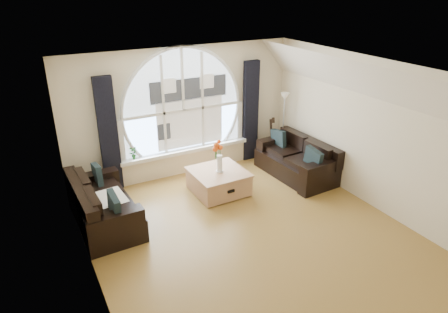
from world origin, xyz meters
TOP-DOWN VIEW (x-y plane):
  - ground at (0.00, 0.00)m, footprint 5.00×5.50m
  - ceiling at (0.00, 0.00)m, footprint 5.00×5.50m
  - wall_back at (0.00, 2.75)m, footprint 5.00×0.01m
  - wall_front at (0.00, -2.75)m, footprint 5.00×0.01m
  - wall_left at (-2.50, 0.00)m, footprint 0.01×5.50m
  - wall_right at (2.50, 0.00)m, footprint 0.01×5.50m
  - attic_slope at (2.20, 0.00)m, footprint 0.92×5.50m
  - arched_window at (0.00, 2.72)m, footprint 2.60×0.06m
  - window_sill at (0.00, 2.65)m, footprint 2.90×0.22m
  - window_frame at (0.00, 2.69)m, footprint 2.76×0.08m
  - neighbor_house at (0.15, 2.71)m, footprint 1.70×0.02m
  - curtain_left at (-1.60, 2.63)m, footprint 0.35×0.12m
  - curtain_right at (1.60, 2.63)m, footprint 0.35×0.12m
  - sofa_left at (-2.05, 1.42)m, footprint 0.97×1.84m
  - sofa_right at (1.99, 1.38)m, footprint 1.00×1.84m
  - coffee_chest at (0.20, 1.50)m, footprint 1.04×1.04m
  - throw_blanket at (-1.99, 1.31)m, footprint 0.61×0.61m
  - vase_flowers at (0.21, 1.47)m, footprint 0.24×0.24m
  - floor_lamp at (2.23, 2.22)m, footprint 0.24×0.24m
  - guitar at (1.97, 2.37)m, footprint 0.39×0.29m
  - potted_plant at (-1.15, 2.65)m, footprint 0.16×0.12m

SIDE VIEW (x-z plane):
  - ground at x=0.00m, z-range -0.01..0.01m
  - coffee_chest at x=0.20m, z-range 0.00..0.50m
  - sofa_left at x=-2.05m, z-range 0.00..0.80m
  - sofa_right at x=1.99m, z-range 0.00..0.80m
  - throw_blanket at x=-1.99m, z-range 0.45..0.55m
  - window_sill at x=0.00m, z-range 0.47..0.55m
  - guitar at x=1.97m, z-range 0.00..1.06m
  - potted_plant at x=-1.15m, z-range 0.55..0.83m
  - floor_lamp at x=2.23m, z-range 0.00..1.60m
  - vase_flowers at x=0.21m, z-range 0.50..1.20m
  - curtain_left at x=-1.60m, z-range 0.00..2.30m
  - curtain_right at x=1.60m, z-range 0.00..2.30m
  - wall_back at x=0.00m, z-range 0.00..2.70m
  - wall_front at x=0.00m, z-range 0.00..2.70m
  - wall_left at x=-2.50m, z-range 0.00..2.70m
  - wall_right at x=2.50m, z-range 0.00..2.70m
  - neighbor_house at x=0.15m, z-range 0.75..2.25m
  - arched_window at x=0.00m, z-range 0.55..2.70m
  - window_frame at x=0.00m, z-range 0.55..2.70m
  - attic_slope at x=2.20m, z-range 1.99..2.71m
  - ceiling at x=0.00m, z-range 2.70..2.71m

